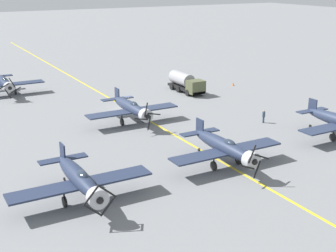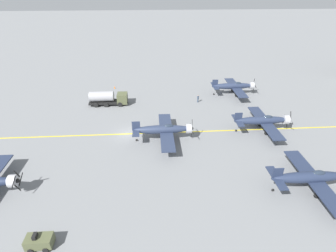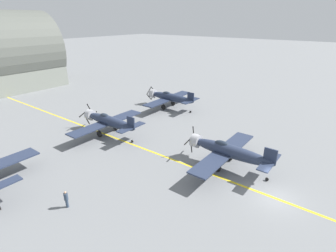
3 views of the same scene
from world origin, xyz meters
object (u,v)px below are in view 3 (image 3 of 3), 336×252
Objects in this scene: airplane_mid_center at (227,151)px; ground_crew_walking at (66,199)px; airplane_far_right at (170,97)px; airplane_far_center at (108,121)px.

airplane_mid_center reaches higher than ground_crew_walking.
ground_crew_walking is (-27.65, -9.53, -1.11)m from airplane_far_right.
airplane_far_center is 1.00× the size of airplane_far_right.
airplane_mid_center reaches higher than airplane_far_center.
airplane_far_right is at bearing 4.79° from airplane_far_center.
airplane_mid_center is at bearing -28.76° from ground_crew_walking.
airplane_far_right is 7.28× the size of ground_crew_walking.
ground_crew_walking is (-14.75, 8.09, -1.11)m from airplane_mid_center.
airplane_far_right reaches higher than ground_crew_walking.
airplane_far_right is 29.27m from ground_crew_walking.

